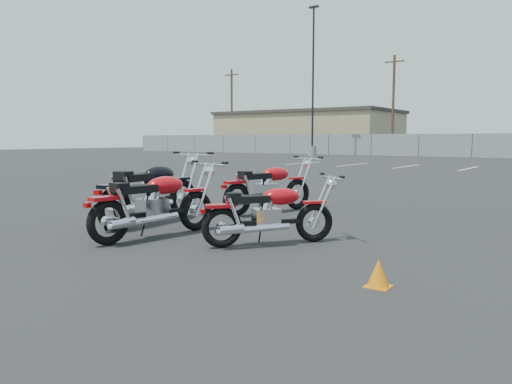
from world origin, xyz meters
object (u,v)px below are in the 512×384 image
Objects in this scene: motorcycle_second_black at (151,192)px; motorcycle_third_red at (155,204)px; motorcycle_front_red at (269,188)px; motorcycle_rear_red at (269,214)px.

motorcycle_second_black is 1.25m from motorcycle_third_red.
motorcycle_second_black is (-0.95, -2.11, 0.05)m from motorcycle_front_red.
motorcycle_third_red is 1.70m from motorcycle_rear_red.
motorcycle_third_red is (-0.01, -2.93, 0.00)m from motorcycle_front_red.
motorcycle_rear_red is (1.61, -2.42, -0.06)m from motorcycle_front_red.
motorcycle_front_red is at bearing 89.84° from motorcycle_third_red.
motorcycle_front_red is 0.90× the size of motorcycle_second_black.
motorcycle_third_red reaches higher than motorcycle_front_red.
motorcycle_second_black reaches higher than motorcycle_rear_red.
motorcycle_second_black is at bearing -114.23° from motorcycle_front_red.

